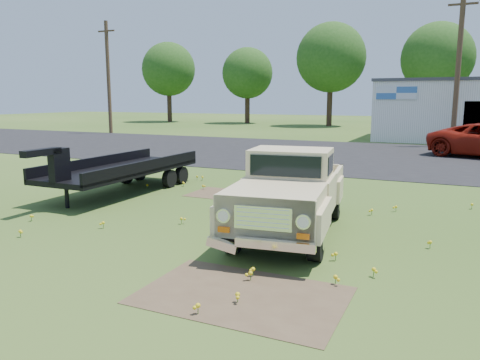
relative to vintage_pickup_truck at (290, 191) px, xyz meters
name	(u,v)px	position (x,y,z in m)	size (l,w,h in m)	color
ground	(237,232)	(-1.09, -0.37, -0.92)	(140.00, 140.00, 0.00)	#304F19
asphalt_lot	(363,156)	(-1.09, 14.63, -0.92)	(90.00, 14.00, 0.02)	black
dirt_patch_a	(242,295)	(0.41, -3.37, -0.92)	(3.00, 2.00, 0.01)	brown
dirt_patch_b	(227,194)	(-3.09, 3.13, -0.92)	(2.20, 1.60, 0.01)	brown
utility_pole_west	(108,77)	(-23.09, 21.63, 3.68)	(1.60, 0.30, 9.00)	#41311E
utility_pole_mid	(458,68)	(2.91, 21.63, 3.68)	(1.60, 0.30, 9.00)	#41311E
treeline_a	(169,69)	(-29.09, 39.63, 5.38)	(6.40, 6.40, 9.52)	#382419
treeline_b	(247,73)	(-19.09, 40.63, 4.75)	(5.76, 5.76, 8.57)	#382419
treeline_c	(331,58)	(-9.09, 39.13, 6.01)	(7.04, 7.04, 10.47)	#382419
treeline_d	(437,58)	(0.91, 40.13, 5.70)	(6.72, 6.72, 10.00)	#382419
vintage_pickup_truck	(290,191)	(0.00, 0.00, 0.00)	(1.97, 5.07, 1.84)	beige
flatbed_trailer	(122,166)	(-6.14, 2.06, -0.09)	(2.02, 6.07, 1.65)	black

